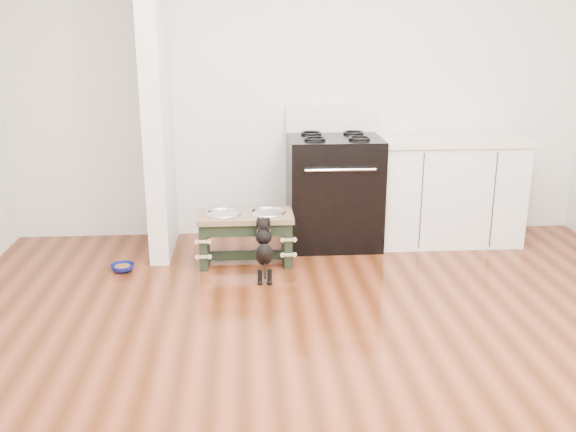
% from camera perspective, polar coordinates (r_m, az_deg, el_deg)
% --- Properties ---
extents(ground, '(5.00, 5.00, 0.00)m').
position_cam_1_polar(ground, '(3.58, 4.75, -13.68)').
color(ground, '#441D0C').
rests_on(ground, ground).
extents(room_shell, '(5.00, 5.00, 5.00)m').
position_cam_1_polar(room_shell, '(3.10, 5.47, 13.20)').
color(room_shell, silver).
rests_on(room_shell, ground).
extents(partition_wall, '(0.15, 0.80, 2.70)m').
position_cam_1_polar(partition_wall, '(5.21, -11.64, 11.27)').
color(partition_wall, silver).
rests_on(partition_wall, ground).
extents(oven_range, '(0.76, 0.69, 1.14)m').
position_cam_1_polar(oven_range, '(5.43, 4.07, 2.41)').
color(oven_range, black).
rests_on(oven_range, ground).
extents(cabinet_run, '(1.24, 0.64, 0.91)m').
position_cam_1_polar(cabinet_run, '(5.67, 13.90, 2.32)').
color(cabinet_run, white).
rests_on(cabinet_run, ground).
extents(dog_feeder, '(0.74, 0.39, 0.42)m').
position_cam_1_polar(dog_feeder, '(5.00, -3.79, -1.08)').
color(dog_feeder, black).
rests_on(dog_feeder, ground).
extents(puppy, '(0.13, 0.38, 0.45)m').
position_cam_1_polar(puppy, '(4.69, -2.15, -2.78)').
color(puppy, black).
rests_on(puppy, ground).
extents(floor_bowl, '(0.21, 0.21, 0.06)m').
position_cam_1_polar(floor_bowl, '(5.06, -14.49, -4.47)').
color(floor_bowl, navy).
rests_on(floor_bowl, ground).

